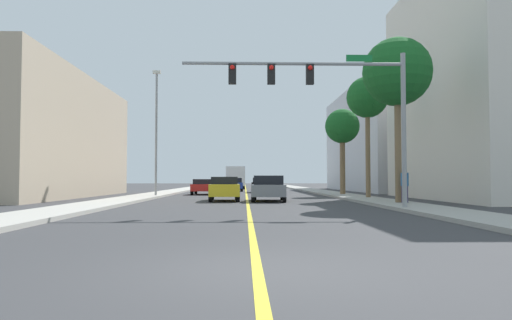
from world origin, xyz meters
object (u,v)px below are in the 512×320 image
object	(u,v)px
palm_far	(342,128)
car_yellow	(224,188)
street_lamp	(156,127)
delivery_truck	(236,177)
car_black	(261,185)
car_red	(204,186)
pedestrian	(405,186)
palm_near	(397,73)
car_gray	(269,188)
palm_mid	(367,99)
car_blue	(235,184)
traffic_signal_mast	(330,92)

from	to	relation	value
palm_far	car_yellow	xyz separation A→B (m)	(-8.97, -8.65, -4.63)
street_lamp	delivery_truck	xyz separation A→B (m)	(5.30, 28.73, -3.54)
street_lamp	car_black	xyz separation A→B (m)	(8.08, 11.98, -4.35)
car_red	street_lamp	bearing A→B (deg)	-116.71
palm_far	pedestrian	size ratio (longest dim) A/B	3.97
palm_near	car_red	distance (m)	20.99
street_lamp	car_black	bearing A→B (deg)	55.99
car_red	delivery_truck	xyz separation A→B (m)	(2.32, 22.71, 0.87)
car_red	delivery_truck	distance (m)	22.85
palm_near	car_yellow	bearing A→B (deg)	151.56
delivery_truck	pedestrian	distance (m)	41.04
palm_near	car_gray	xyz separation A→B (m)	(-6.31, 4.59, -5.93)
palm_far	car_black	distance (m)	11.95
car_gray	car_yellow	world-z (taller)	car_gray
car_red	delivery_truck	world-z (taller)	delivery_truck
palm_mid	pedestrian	world-z (taller)	palm_mid
palm_near	street_lamp	bearing A→B (deg)	142.90
car_gray	pedestrian	size ratio (longest dim) A/B	2.74
palm_near	car_black	world-z (taller)	palm_near
car_blue	car_yellow	bearing A→B (deg)	-91.64
car_gray	car_red	xyz separation A→B (m)	(-4.87, 12.13, -0.07)
street_lamp	car_gray	size ratio (longest dim) A/B	1.95
traffic_signal_mast	delivery_truck	world-z (taller)	traffic_signal_mast
traffic_signal_mast	car_yellow	bearing A→B (deg)	118.05
palm_mid	palm_far	xyz separation A→B (m)	(-0.24, 6.75, -1.15)
palm_far	palm_near	bearing A→B (deg)	-90.07
palm_mid	palm_near	bearing A→B (deg)	-92.17
palm_near	palm_far	bearing A→B (deg)	89.93
palm_near	car_blue	bearing A→B (deg)	107.83
traffic_signal_mast	delivery_truck	distance (m)	43.92
street_lamp	pedestrian	world-z (taller)	street_lamp
car_gray	street_lamp	bearing A→B (deg)	144.61
traffic_signal_mast	palm_far	bearing A→B (deg)	76.58
car_gray	car_black	bearing A→B (deg)	91.80
car_gray	pedestrian	xyz separation A→B (m)	(6.42, -5.20, 0.22)
palm_far	traffic_signal_mast	bearing A→B (deg)	-103.42
street_lamp	pedestrian	size ratio (longest dim) A/B	5.34
car_red	car_yellow	distance (m)	12.08
car_black	car_yellow	bearing A→B (deg)	-97.31
street_lamp	car_gray	world-z (taller)	street_lamp
car_black	pedestrian	bearing A→B (deg)	-73.27
traffic_signal_mast	car_blue	size ratio (longest dim) A/B	2.22
car_gray	car_black	size ratio (longest dim) A/B	1.09
traffic_signal_mast	car_gray	size ratio (longest dim) A/B	2.01
car_gray	car_yellow	size ratio (longest dim) A/B	1.09
car_blue	delivery_truck	distance (m)	12.09
delivery_truck	car_gray	bearing A→B (deg)	-85.91
car_gray	car_blue	distance (m)	22.92
traffic_signal_mast	car_blue	bearing A→B (deg)	98.35
street_lamp	car_blue	bearing A→B (deg)	72.21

